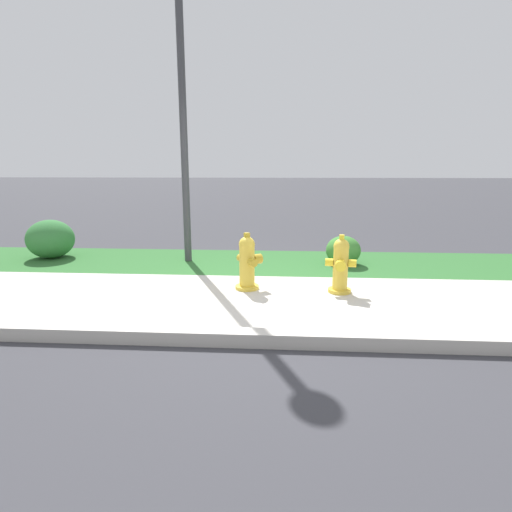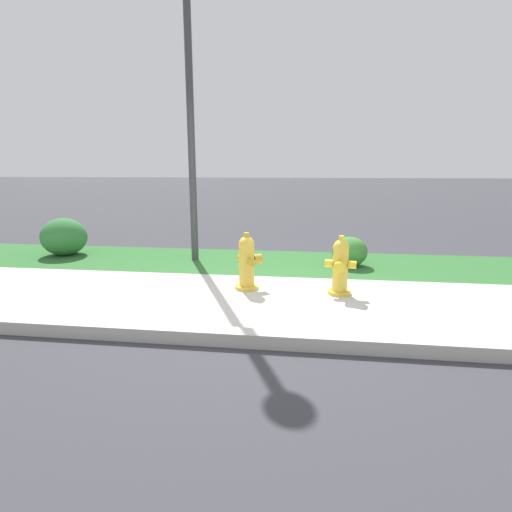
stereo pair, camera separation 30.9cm
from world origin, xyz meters
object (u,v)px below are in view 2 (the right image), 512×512
object	(u,v)px
fire_hydrant_by_grass_verge	(247,263)
shrub_bush_far_verge	(350,252)
street_lamp	(187,20)
fire_hydrant_across_street	(340,267)
shrub_bush_mid_verge	(64,237)

from	to	relation	value
fire_hydrant_by_grass_verge	shrub_bush_far_verge	bearing A→B (deg)	100.98
fire_hydrant_by_grass_verge	street_lamp	bearing A→B (deg)	-178.35
shrub_bush_far_verge	fire_hydrant_by_grass_verge	bearing A→B (deg)	-134.47
fire_hydrant_by_grass_verge	fire_hydrant_across_street	bearing A→B (deg)	51.37
fire_hydrant_across_street	fire_hydrant_by_grass_verge	bearing A→B (deg)	4.26
fire_hydrant_across_street	shrub_bush_far_verge	xyz separation A→B (m)	(0.25, 1.44, -0.11)
fire_hydrant_across_street	shrub_bush_mid_verge	world-z (taller)	fire_hydrant_across_street
fire_hydrant_by_grass_verge	street_lamp	size ratio (longest dim) A/B	0.13
fire_hydrant_across_street	shrub_bush_far_verge	world-z (taller)	fire_hydrant_across_street
street_lamp	fire_hydrant_across_street	bearing A→B (deg)	-35.45
fire_hydrant_by_grass_verge	shrub_bush_mid_verge	distance (m)	3.68
fire_hydrant_by_grass_verge	shrub_bush_mid_verge	size ratio (longest dim) A/B	0.94
fire_hydrant_across_street	shrub_bush_mid_verge	bearing A→B (deg)	-11.60
fire_hydrant_by_grass_verge	street_lamp	distance (m)	3.64
fire_hydrant_across_street	shrub_bush_far_verge	distance (m)	1.47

